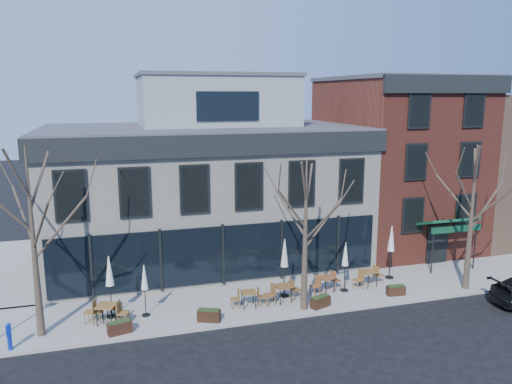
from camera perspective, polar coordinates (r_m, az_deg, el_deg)
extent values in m
plane|color=black|center=(26.80, -3.77, -10.91)|extent=(120.00, 120.00, 0.00)
cube|color=gray|center=(25.74, 4.53, -11.71)|extent=(33.50, 4.70, 0.15)
cube|color=gray|center=(32.41, -26.29, -7.98)|extent=(4.50, 12.00, 0.15)
cube|color=beige|center=(30.36, -5.94, -0.42)|extent=(18.00, 10.00, 8.00)
cube|color=#47474C|center=(29.82, -6.10, 7.23)|extent=(18.30, 10.30, 0.30)
cube|color=black|center=(24.86, -3.94, 5.34)|extent=(18.30, 0.25, 1.10)
cube|color=black|center=(29.62, -23.78, 5.35)|extent=(0.25, 10.30, 1.10)
cube|color=black|center=(26.09, -3.80, -7.09)|extent=(17.20, 0.12, 3.00)
cube|color=black|center=(29.65, -23.05, -5.73)|extent=(0.12, 7.50, 3.00)
cube|color=gray|center=(30.93, -4.65, 10.26)|extent=(9.00, 6.50, 3.00)
cube|color=maroon|center=(34.83, 15.56, 3.22)|extent=(8.00, 10.00, 11.00)
cube|color=#47474C|center=(34.55, 16.04, 12.37)|extent=(8.20, 10.20, 0.25)
cube|color=black|center=(30.33, 21.25, 11.44)|extent=(8.20, 0.25, 1.00)
cube|color=#0D3D23|center=(30.59, 21.07, -3.14)|extent=(3.20, 1.66, 0.67)
cube|color=black|center=(31.62, 19.98, -5.71)|extent=(1.40, 0.10, 2.50)
cube|color=#8C664C|center=(41.77, 26.54, 3.01)|extent=(12.00, 12.00, 10.00)
cone|color=#382B21|center=(22.12, -24.08, -5.44)|extent=(0.34, 0.34, 7.92)
cylinder|color=#382B21|center=(22.02, -21.38, -3.76)|extent=(2.23, 0.50, 2.48)
cylinder|color=#382B21|center=(22.86, -25.10, -2.33)|extent=(1.03, 2.05, 2.14)
cylinder|color=#382B21|center=(21.60, -26.72, -1.81)|extent=(1.80, 0.75, 2.21)
cylinder|color=#382B21|center=(20.89, -23.40, -3.64)|extent=(1.03, 2.04, 2.28)
cone|color=#382B21|center=(22.91, 5.65, -5.09)|extent=(0.34, 0.34, 7.04)
cylinder|color=#382B21|center=(23.29, 7.69, -3.57)|extent=(2.00, 0.46, 2.21)
cylinder|color=#382B21|center=(23.31, 3.99, -2.44)|extent=(0.93, 1.84, 1.91)
cylinder|color=#382B21|center=(22.05, 4.18, -2.02)|extent=(1.61, 0.68, 1.97)
cylinder|color=#382B21|center=(22.08, 7.48, -3.49)|extent=(0.93, 1.83, 2.03)
cone|color=#382B21|center=(27.45, 23.39, -2.77)|extent=(0.34, 0.34, 7.48)
cylinder|color=#382B21|center=(28.11, 24.82, -1.45)|extent=(2.12, 0.48, 2.35)
cylinder|color=#382B21|center=(27.67, 21.66, -0.46)|extent=(0.98, 1.94, 2.03)
cylinder|color=#382B21|center=(26.43, 22.70, 0.02)|extent=(1.71, 0.71, 2.09)
cylinder|color=#382B21|center=(26.87, 25.46, -1.27)|extent=(0.98, 1.94, 2.16)
cylinder|color=#0E2BB7|center=(22.63, -26.32, -15.16)|extent=(0.18, 0.18, 0.62)
cube|color=#0E2BB7|center=(22.41, -26.44, -13.94)|extent=(0.22, 0.20, 0.44)
cone|color=#0E2BB7|center=(22.31, -26.50, -13.32)|extent=(0.23, 0.23, 0.11)
cube|color=brown|center=(23.24, -16.76, -12.33)|extent=(1.03, 1.03, 0.05)
cylinder|color=black|center=(23.26, -17.75, -13.51)|extent=(0.05, 0.05, 0.82)
cylinder|color=black|center=(23.03, -16.24, -13.67)|extent=(0.05, 0.05, 0.82)
cylinder|color=black|center=(23.79, -17.16, -12.89)|extent=(0.05, 0.05, 0.82)
cylinder|color=black|center=(23.57, -15.68, -13.04)|extent=(0.05, 0.05, 0.82)
cube|color=brown|center=(23.45, -16.26, -12.47)|extent=(0.83, 0.83, 0.04)
cylinder|color=black|center=(23.45, -17.05, -13.45)|extent=(0.04, 0.04, 0.67)
cylinder|color=black|center=(23.29, -15.79, -13.56)|extent=(0.04, 0.04, 0.67)
cylinder|color=black|center=(23.90, -16.63, -12.94)|extent=(0.04, 0.04, 0.67)
cylinder|color=black|center=(23.74, -15.40, -13.04)|extent=(0.04, 0.04, 0.67)
cube|color=brown|center=(23.94, -0.86, -11.38)|extent=(0.75, 0.75, 0.04)
cylinder|color=black|center=(23.78, -1.40, -12.51)|extent=(0.04, 0.04, 0.72)
cylinder|color=black|center=(23.88, -0.04, -12.40)|extent=(0.04, 0.04, 0.72)
cylinder|color=black|center=(24.29, -1.66, -11.99)|extent=(0.04, 0.04, 0.72)
cylinder|color=black|center=(24.39, -0.33, -11.89)|extent=(0.04, 0.04, 0.72)
cube|color=brown|center=(24.47, 3.05, -10.69)|extent=(0.91, 0.91, 0.04)
cylinder|color=black|center=(24.23, 2.78, -11.96)|extent=(0.04, 0.04, 0.80)
cylinder|color=black|center=(24.53, 4.06, -11.68)|extent=(0.04, 0.04, 0.80)
cylinder|color=black|center=(24.73, 2.04, -11.46)|extent=(0.04, 0.04, 0.80)
cylinder|color=black|center=(25.02, 3.30, -11.20)|extent=(0.04, 0.04, 0.80)
cube|color=brown|center=(25.80, 7.97, -9.66)|extent=(0.96, 0.96, 0.04)
cylinder|color=black|center=(25.54, 7.91, -10.83)|extent=(0.04, 0.04, 0.78)
cylinder|color=black|center=(25.94, 8.90, -10.52)|extent=(0.04, 0.04, 0.78)
cylinder|color=black|center=(25.96, 6.98, -10.45)|extent=(0.04, 0.04, 0.78)
cylinder|color=black|center=(26.34, 7.98, -10.14)|extent=(0.04, 0.04, 0.78)
cube|color=brown|center=(26.96, 12.75, -8.88)|extent=(0.94, 0.94, 0.04)
cylinder|color=black|center=(26.69, 12.69, -10.01)|extent=(0.04, 0.04, 0.79)
cylinder|color=black|center=(27.10, 13.65, -9.73)|extent=(0.04, 0.04, 0.79)
cylinder|color=black|center=(27.10, 11.78, -9.64)|extent=(0.04, 0.04, 0.79)
cylinder|color=black|center=(27.50, 12.74, -9.37)|extent=(0.04, 0.04, 0.79)
cylinder|color=black|center=(24.11, -16.14, -13.49)|extent=(0.46, 0.46, 0.06)
cylinder|color=black|center=(23.67, -16.29, -11.02)|extent=(0.05, 0.05, 2.30)
cone|color=silver|center=(23.31, -16.43, -8.63)|extent=(0.38, 0.38, 1.36)
cylinder|color=black|center=(23.87, -12.46, -13.57)|extent=(0.39, 0.39, 0.05)
cylinder|color=black|center=(23.50, -12.55, -11.48)|extent=(0.04, 0.04, 1.94)
cone|color=silver|center=(23.18, -12.65, -9.47)|extent=(0.32, 0.32, 1.15)
cylinder|color=black|center=(25.41, 3.23, -11.74)|extent=(0.48, 0.48, 0.06)
cylinder|color=black|center=(24.98, 3.26, -9.29)|extent=(0.05, 0.05, 2.38)
cone|color=beige|center=(24.62, 3.29, -6.93)|extent=(0.39, 0.39, 1.41)
cylinder|color=black|center=(26.41, 10.04, -10.99)|extent=(0.41, 0.41, 0.06)
cylinder|color=black|center=(26.05, 10.11, -8.94)|extent=(0.05, 0.05, 2.07)
cone|color=silver|center=(25.74, 10.18, -6.97)|extent=(0.34, 0.34, 1.22)
cylinder|color=black|center=(28.65, 14.99, -9.41)|extent=(0.47, 0.47, 0.06)
cylinder|color=black|center=(28.28, 15.11, -7.23)|extent=(0.05, 0.05, 2.36)
cone|color=silver|center=(27.97, 15.22, -5.14)|extent=(0.39, 0.39, 1.39)
cube|color=black|center=(22.45, -15.32, -14.74)|extent=(1.06, 0.62, 0.50)
cube|color=#1E3314|center=(22.33, -15.36, -14.12)|extent=(0.95, 0.52, 0.08)
cube|color=black|center=(22.84, -5.40, -13.90)|extent=(1.09, 0.75, 0.50)
cube|color=#1E3314|center=(22.72, -5.42, -13.28)|extent=(0.96, 0.64, 0.08)
cube|color=black|center=(24.30, 7.37, -12.36)|extent=(1.07, 0.71, 0.50)
cube|color=#1E3314|center=(24.20, 7.38, -11.78)|extent=(0.95, 0.60, 0.08)
cube|color=black|center=(26.39, 15.69, -10.80)|extent=(0.95, 0.46, 0.46)
cube|color=#1E3314|center=(26.30, 15.72, -10.29)|extent=(0.85, 0.38, 0.07)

